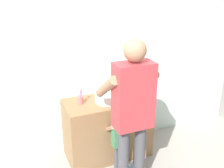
# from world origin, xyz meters

# --- Properties ---
(ground_plane) EXTENTS (14.00, 14.00, 0.00)m
(ground_plane) POSITION_xyz_m (0.00, 0.00, 0.00)
(ground_plane) COLOR #9E998E
(back_wall) EXTENTS (4.40, 0.08, 2.70)m
(back_wall) POSITION_xyz_m (0.00, 0.62, 1.35)
(back_wall) COLOR silver
(back_wall) RESTS_ON ground
(vanity_cabinet) EXTENTS (1.10, 0.54, 0.80)m
(vanity_cabinet) POSITION_xyz_m (0.00, 0.30, 0.40)
(vanity_cabinet) COLOR olive
(vanity_cabinet) RESTS_ON ground
(sink_basin) EXTENTS (0.33, 0.33, 0.11)m
(sink_basin) POSITION_xyz_m (0.00, 0.28, 0.86)
(sink_basin) COLOR white
(sink_basin) RESTS_ON vanity_cabinet
(faucet) EXTENTS (0.18, 0.14, 0.18)m
(faucet) POSITION_xyz_m (0.00, 0.48, 0.88)
(faucet) COLOR #B7BABF
(faucet) RESTS_ON vanity_cabinet
(toothbrush_cup) EXTENTS (0.07, 0.07, 0.21)m
(toothbrush_cup) POSITION_xyz_m (-0.34, 0.34, 0.85)
(toothbrush_cup) COLOR #D86666
(toothbrush_cup) RESTS_ON vanity_cabinet
(child_toddler) EXTENTS (0.26, 0.26, 0.85)m
(child_toddler) POSITION_xyz_m (0.00, -0.10, 0.51)
(child_toddler) COLOR #47474C
(child_toddler) RESTS_ON ground
(adult_parent) EXTENTS (0.53, 0.56, 1.72)m
(adult_parent) POSITION_xyz_m (0.01, -0.37, 1.03)
(adult_parent) COLOR #47474C
(adult_parent) RESTS_ON ground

